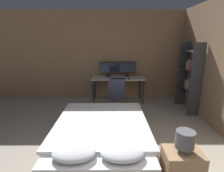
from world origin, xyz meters
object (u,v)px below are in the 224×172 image
object	(u,v)px
monitor_left	(108,68)
office_chair	(116,98)
keyboard	(118,79)
bookshelf	(191,75)
bedside_lamp	(185,140)
monitor_right	(127,68)
bed	(102,137)
nightstand	(181,169)
computer_mouse	(128,78)
desk	(118,80)

from	to	relation	value
monitor_left	office_chair	bearing A→B (deg)	-77.89
monitor_left	keyboard	world-z (taller)	monitor_left
bookshelf	office_chair	bearing A→B (deg)	-179.74
bedside_lamp	office_chair	xyz separation A→B (m)	(-0.76, 2.45, -0.32)
monitor_left	monitor_right	bearing A→B (deg)	0.00
monitor_right	office_chair	xyz separation A→B (m)	(-0.37, -1.00, -0.64)
bed	nightstand	size ratio (longest dim) A/B	4.15
bedside_lamp	office_chair	world-z (taller)	office_chair
bed	computer_mouse	size ratio (longest dim) A/B	29.90
monitor_right	keyboard	distance (m)	0.56
bedside_lamp	office_chair	distance (m)	2.59
monitor_right	keyboard	xyz separation A→B (m)	(-0.29, -0.42, -0.24)
bedside_lamp	keyboard	distance (m)	3.12
computer_mouse	monitor_left	bearing A→B (deg)	144.46
monitor_left	keyboard	xyz separation A→B (m)	(0.29, -0.42, -0.24)
keyboard	computer_mouse	bearing A→B (deg)	0.00
bed	monitor_right	world-z (taller)	monitor_right
bed	keyboard	distance (m)	2.33
bedside_lamp	computer_mouse	size ratio (longest dim) A/B	3.97
keyboard	office_chair	world-z (taller)	office_chair
monitor_left	monitor_right	xyz separation A→B (m)	(0.59, 0.00, 0.00)
monitor_left	keyboard	size ratio (longest dim) A/B	1.32
desk	office_chair	xyz separation A→B (m)	(-0.08, -0.79, -0.30)
office_chair	monitor_left	bearing A→B (deg)	102.11
bedside_lamp	bookshelf	world-z (taller)	bookshelf
desk	computer_mouse	size ratio (longest dim) A/B	22.29
keyboard	bookshelf	size ratio (longest dim) A/B	0.22
bedside_lamp	computer_mouse	bearing A→B (deg)	97.41
computer_mouse	bookshelf	bearing A→B (deg)	-20.80
monitor_right	desk	bearing A→B (deg)	-144.32
monitor_right	keyboard	bearing A→B (deg)	-125.07
bed	desk	xyz separation A→B (m)	(0.38, 2.45, 0.42)
bed	bookshelf	bearing A→B (deg)	37.34
nightstand	office_chair	world-z (taller)	office_chair
bed	computer_mouse	world-z (taller)	computer_mouse
nightstand	keyboard	world-z (taller)	keyboard
monitor_right	office_chair	bearing A→B (deg)	-110.27
computer_mouse	bookshelf	xyz separation A→B (m)	(1.52, -0.58, 0.22)
bedside_lamp	monitor_right	world-z (taller)	monitor_right
nightstand	keyboard	size ratio (longest dim) A/B	1.26
bed	keyboard	size ratio (longest dim) A/B	5.22
computer_mouse	office_chair	bearing A→B (deg)	-122.16
bedside_lamp	monitor_left	size ratio (longest dim) A/B	0.52
computer_mouse	bedside_lamp	bearing A→B (deg)	-82.59
bed	monitor_left	size ratio (longest dim) A/B	3.94
bedside_lamp	desk	bearing A→B (deg)	101.93
desk	monitor_left	distance (m)	0.49
computer_mouse	office_chair	world-z (taller)	office_chair
desk	computer_mouse	distance (m)	0.37
nightstand	keyboard	xyz separation A→B (m)	(-0.69, 3.04, 0.50)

